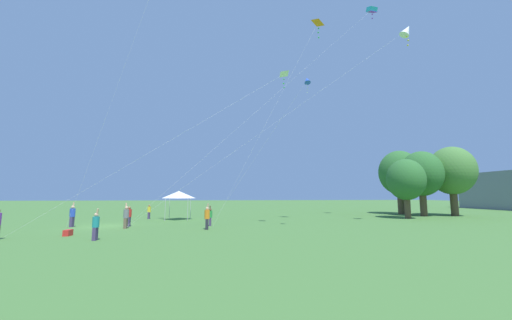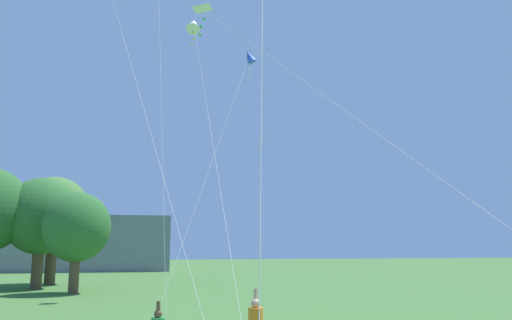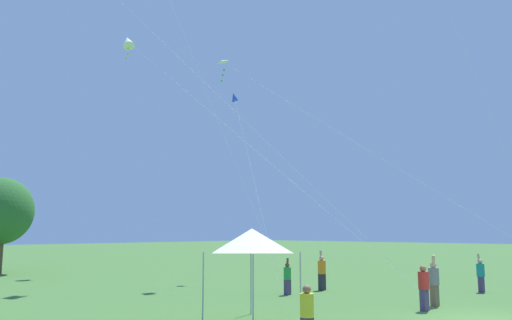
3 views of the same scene
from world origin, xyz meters
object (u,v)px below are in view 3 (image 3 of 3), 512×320
kite_blue_diamond_4 (234,98)px  person_orange_shirt (322,271)px  person_teal_shirt (481,274)px  person_yellow_shirt (307,313)px  kite_white_diamond_3 (128,42)px  festival_tent (252,240)px  person_red_shirt (424,286)px  kite_white_delta_1 (225,64)px  person_grey_shirt (434,281)px  person_green_shirt (287,277)px

kite_blue_diamond_4 → person_orange_shirt: bearing=-99.4°
person_teal_shirt → person_yellow_shirt: 15.09m
person_orange_shirt → kite_white_diamond_3: kite_white_diamond_3 is taller
kite_white_diamond_3 → kite_blue_diamond_4: size_ratio=2.08×
person_yellow_shirt → kite_blue_diamond_4: bearing=-70.6°
festival_tent → person_red_shirt: (6.17, -3.08, -1.75)m
kite_white_delta_1 → person_grey_shirt: bearing=-91.4°
person_green_shirt → kite_white_diamond_3: size_ratio=0.07×
person_grey_shirt → kite_blue_diamond_4: 18.08m
festival_tent → person_yellow_shirt: bearing=-113.3°
person_grey_shirt → person_red_shirt: bearing=-41.8°
festival_tent → person_green_shirt: bearing=30.6°
person_orange_shirt → kite_white_diamond_3: bearing=-29.3°
person_red_shirt → person_green_shirt: person_green_shirt is taller
festival_tent → kite_white_diamond_3: bearing=68.9°
person_teal_shirt → kite_blue_diamond_4: (-3.37, 13.99, 10.87)m
person_red_shirt → kite_white_delta_1: kite_white_delta_1 is taller
person_orange_shirt → kite_white_delta_1: size_ratio=0.10×
person_red_shirt → person_yellow_shirt: size_ratio=1.08×
kite_blue_diamond_4 → person_yellow_shirt: bearing=-128.3°
person_yellow_shirt → person_grey_shirt: 9.09m
person_grey_shirt → person_orange_shirt: (1.34, 6.48, -0.01)m
kite_white_diamond_3 → person_green_shirt: bearing=-96.4°
festival_tent → kite_white_diamond_3: kite_white_diamond_3 is taller
person_green_shirt → kite_white_diamond_3: bearing=125.9°
festival_tent → person_grey_shirt: (7.61, -2.84, -1.69)m
kite_white_delta_1 → kite_blue_diamond_4: 3.10m
festival_tent → person_teal_shirt: bearing=-10.7°
person_teal_shirt → person_red_shirt: (-7.44, -0.51, 0.01)m
festival_tent → person_teal_shirt: 13.95m
person_grey_shirt → kite_blue_diamond_4: size_ratio=0.17×
person_grey_shirt → kite_blue_diamond_4: kite_blue_diamond_4 is taller
person_red_shirt → person_grey_shirt: 1.47m
kite_white_diamond_3 → kite_white_delta_1: bearing=-92.0°
kite_white_diamond_3 → kite_blue_diamond_4: (1.89, -10.20, -6.09)m
person_yellow_shirt → kite_blue_diamond_4: (11.70, 14.83, 10.92)m
person_orange_shirt → kite_white_delta_1: 13.72m
person_red_shirt → kite_white_diamond_3: 30.04m
festival_tent → person_teal_shirt: size_ratio=1.65×
person_grey_shirt → kite_white_diamond_3: (0.73, 24.47, 16.88)m
kite_white_delta_1 → kite_blue_diamond_4: bearing=33.8°
person_yellow_shirt → person_green_shirt: size_ratio=0.91×
kite_white_delta_1 → kite_blue_diamond_4: (2.31, 1.55, -1.38)m
person_red_shirt → person_orange_shirt: bearing=-8.5°
festival_tent → kite_blue_diamond_4: kite_blue_diamond_4 is taller
person_yellow_shirt → kite_blue_diamond_4: 21.82m
person_teal_shirt → person_orange_shirt: 7.75m
person_red_shirt → kite_white_delta_1: 17.90m
festival_tent → kite_white_diamond_3: (8.34, 21.63, 15.19)m
festival_tent → kite_white_delta_1: bearing=51.3°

